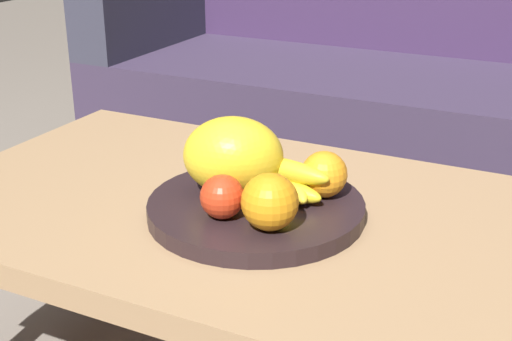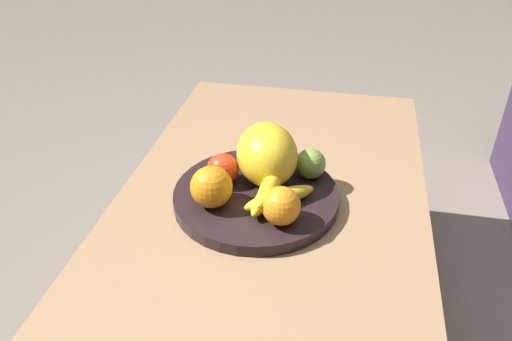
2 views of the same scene
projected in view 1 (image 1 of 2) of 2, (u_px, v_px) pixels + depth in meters
name	position (u px, v px, depth m)	size (l,w,h in m)	color
coffee_table	(238.00, 229.00, 1.14)	(1.03, 0.63, 0.41)	#A37E57
couch	(387.00, 95.00, 2.10)	(1.70, 0.70, 0.90)	#382C44
fruit_bowl	(256.00, 208.00, 1.08)	(0.33, 0.33, 0.03)	black
melon_large_front	(236.00, 156.00, 1.08)	(0.16, 0.12, 0.12)	yellow
orange_front	(324.00, 174.00, 1.08)	(0.07, 0.07, 0.07)	orange
orange_left	(270.00, 202.00, 0.97)	(0.08, 0.08, 0.08)	orange
apple_front	(242.00, 153.00, 1.17)	(0.06, 0.06, 0.06)	olive
apple_left	(222.00, 197.00, 1.01)	(0.06, 0.06, 0.06)	red
banana_bunch	(286.00, 180.00, 1.08)	(0.16, 0.14, 0.06)	yellow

